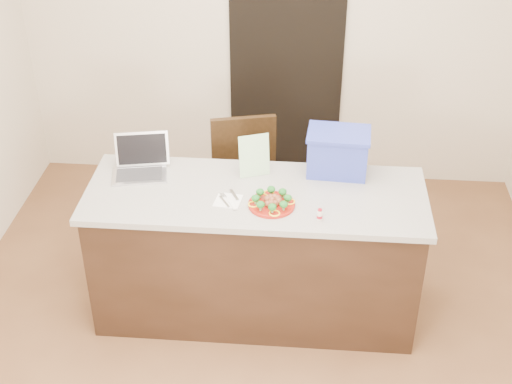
# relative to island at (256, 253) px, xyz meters

# --- Properties ---
(ground) EXTENTS (4.00, 4.00, 0.00)m
(ground) POSITION_rel_island_xyz_m (0.00, -0.25, -0.46)
(ground) COLOR brown
(ground) RESTS_ON ground
(room_shell) EXTENTS (4.00, 4.00, 4.00)m
(room_shell) POSITION_rel_island_xyz_m (0.00, -0.25, 1.16)
(room_shell) COLOR white
(room_shell) RESTS_ON ground
(doorway) EXTENTS (0.90, 0.02, 2.00)m
(doorway) POSITION_rel_island_xyz_m (0.10, 1.73, 0.54)
(doorway) COLOR black
(doorway) RESTS_ON ground
(island) EXTENTS (2.06, 0.76, 0.92)m
(island) POSITION_rel_island_xyz_m (0.00, 0.00, 0.00)
(island) COLOR black
(island) RESTS_ON ground
(plate) EXTENTS (0.28, 0.28, 0.02)m
(plate) POSITION_rel_island_xyz_m (0.10, -0.13, 0.47)
(plate) COLOR maroon
(plate) RESTS_ON island
(meatballs) EXTENTS (0.11, 0.11, 0.04)m
(meatballs) POSITION_rel_island_xyz_m (0.11, -0.13, 0.49)
(meatballs) COLOR brown
(meatballs) RESTS_ON plate
(broccoli) EXTENTS (0.24, 0.24, 0.04)m
(broccoli) POSITION_rel_island_xyz_m (0.10, -0.13, 0.51)
(broccoli) COLOR #15501A
(broccoli) RESTS_ON plate
(pepper_rings) EXTENTS (0.28, 0.28, 0.01)m
(pepper_rings) POSITION_rel_island_xyz_m (0.10, -0.13, 0.48)
(pepper_rings) COLOR yellow
(pepper_rings) RESTS_ON plate
(napkin) EXTENTS (0.17, 0.17, 0.01)m
(napkin) POSITION_rel_island_xyz_m (-0.15, -0.10, 0.46)
(napkin) COLOR silver
(napkin) RESTS_ON island
(fork) EXTENTS (0.08, 0.16, 0.00)m
(fork) POSITION_rel_island_xyz_m (-0.17, -0.09, 0.47)
(fork) COLOR #AAABAE
(fork) RESTS_ON napkin
(knife) EXTENTS (0.07, 0.22, 0.01)m
(knife) POSITION_rel_island_xyz_m (-0.12, -0.12, 0.47)
(knife) COLOR white
(knife) RESTS_ON napkin
(yogurt_bottle) EXTENTS (0.03, 0.03, 0.07)m
(yogurt_bottle) POSITION_rel_island_xyz_m (0.38, -0.25, 0.49)
(yogurt_bottle) COLOR beige
(yogurt_bottle) RESTS_ON island
(laptop) EXTENTS (0.37, 0.32, 0.24)m
(laptop) POSITION_rel_island_xyz_m (-0.74, 0.19, 0.52)
(laptop) COLOR silver
(laptop) RESTS_ON island
(leaflet) EXTENTS (0.19, 0.11, 0.27)m
(leaflet) POSITION_rel_island_xyz_m (-0.03, 0.20, 0.59)
(leaflet) COLOR white
(leaflet) RESTS_ON island
(blue_box) EXTENTS (0.40, 0.30, 0.28)m
(blue_box) POSITION_rel_island_xyz_m (0.49, 0.29, 0.60)
(blue_box) COLOR #2C389E
(blue_box) RESTS_ON island
(chair) EXTENTS (0.55, 0.56, 1.03)m
(chair) POSITION_rel_island_xyz_m (-0.15, 0.66, 0.12)
(chair) COLOR #311E0E
(chair) RESTS_ON ground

